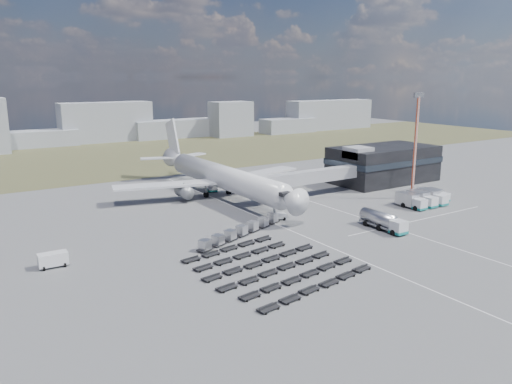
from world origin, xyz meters
TOP-DOWN VIEW (x-y plane):
  - ground at (0.00, 0.00)m, footprint 420.00×420.00m
  - grass_strip at (0.00, 110.00)m, footprint 420.00×90.00m
  - lane_markings at (9.77, 3.00)m, footprint 47.12×110.00m
  - terminal at (47.77, 23.96)m, footprint 30.40×16.40m
  - jet_bridge at (15.90, 20.42)m, footprint 30.30×3.80m
  - airliner at (0.00, 32.38)m, footprint 51.59×64.53m
  - skyline at (4.03, 149.02)m, footprint 313.23×27.30m
  - fuel_tanker at (13.53, -8.59)m, footprint 2.86×10.64m
  - pushback_tug at (0.27, 8.00)m, footprint 3.38×2.43m
  - utility_van at (-44.65, 5.33)m, footprint 4.45×2.10m
  - catering_truck at (1.40, 40.15)m, footprint 3.96×6.23m
  - service_trucks_near at (34.99, -0.30)m, footprint 9.90×7.50m
  - service_trucks_far at (38.03, 1.25)m, footprint 11.21×6.29m
  - uld_row at (-11.75, 2.78)m, footprint 22.35×10.03m
  - baggage_dollies at (-16.46, -13.57)m, footprint 25.80×25.59m
  - floodlight_mast at (38.61, 5.62)m, footprint 2.41×1.97m

SIDE VIEW (x-z plane):
  - ground at x=0.00m, z-range 0.00..0.00m
  - grass_strip at x=0.00m, z-range 0.00..0.01m
  - lane_markings at x=9.77m, z-range 0.00..0.01m
  - baggage_dollies at x=-16.46m, z-range 0.00..0.72m
  - pushback_tug at x=0.27m, z-range 0.00..1.40m
  - uld_row at x=-11.75m, z-range 0.18..1.98m
  - utility_van at x=-44.65m, z-range 0.00..2.34m
  - service_trucks_far at x=38.03m, z-range 0.11..2.58m
  - catering_truck at x=1.40m, z-range 0.03..2.69m
  - service_trucks_near at x=34.99m, z-range 0.13..3.13m
  - fuel_tanker at x=13.53m, z-range 0.00..3.43m
  - jet_bridge at x=15.90m, z-range 1.53..8.58m
  - terminal at x=47.77m, z-range -0.25..10.75m
  - airliner at x=0.00m, z-range -3.52..14.10m
  - skyline at x=4.03m, z-range -3.26..18.11m
  - floodlight_mast at x=38.61m, z-range 0.03..25.57m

